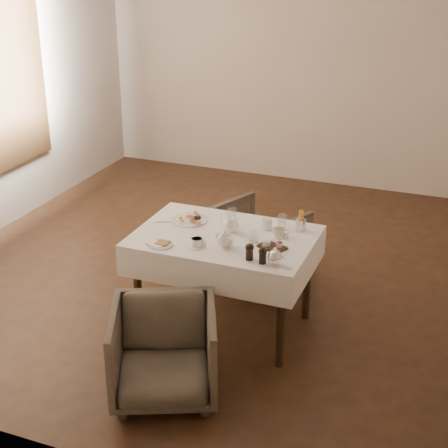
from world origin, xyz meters
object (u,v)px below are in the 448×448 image
table (224,250)px  armchair_near (164,352)px  breakfast_plate (189,219)px  teapot_centre (231,224)px  armchair_far (255,245)px

table → armchair_near: size_ratio=1.89×
armchair_near → breakfast_plate: size_ratio=2.41×
table → teapot_centre: 0.19m
table → armchair_near: table is taller
teapot_centre → armchair_near: bearing=-87.0°
armchair_near → teapot_centre: bearing=61.2°
armchair_far → teapot_centre: size_ratio=4.76×
table → armchair_far: 0.85m
table → armchair_near: 0.96m
armchair_near → armchair_far: bearing=65.1°
armchair_far → teapot_centre: bearing=117.4°
table → armchair_near: (-0.06, -0.90, -0.33)m
armchair_near → breakfast_plate: bearing=80.9°
table → teapot_centre: teapot_centre is taller
table → breakfast_plate: 0.40m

